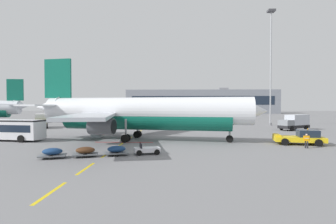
# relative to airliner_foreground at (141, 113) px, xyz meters

# --- Properties ---
(ground) EXTENTS (400.00, 400.00, 0.00)m
(ground) POSITION_rel_airliner_foreground_xyz_m (19.94, 15.67, -3.95)
(ground) COLOR slate
(apron_paint_markings) EXTENTS (8.00, 93.92, 0.01)m
(apron_paint_markings) POSITION_rel_airliner_foreground_xyz_m (-2.06, 11.46, -3.95)
(apron_paint_markings) COLOR yellow
(apron_paint_markings) RESTS_ON ground
(airliner_foreground) EXTENTS (34.76, 34.18, 12.20)m
(airliner_foreground) POSITION_rel_airliner_foreground_xyz_m (0.00, 0.00, 0.00)
(airliner_foreground) COLOR white
(airliner_foreground) RESTS_ON ground
(pushback_tug) EXTENTS (6.42, 4.04, 2.08)m
(pushback_tug) POSITION_rel_airliner_foreground_xyz_m (21.14, -3.46, -3.05)
(pushback_tug) COLOR yellow
(pushback_tug) RESTS_ON ground
(apron_shuttle_bus) EXTENTS (12.30, 4.60, 3.00)m
(apron_shuttle_bus) POSITION_rel_airliner_foreground_xyz_m (-19.82, -1.06, -2.20)
(apron_shuttle_bus) COLOR silver
(apron_shuttle_bus) RESTS_ON ground
(catering_truck) EXTENTS (5.33, 7.32, 3.14)m
(catering_truck) POSITION_rel_airliner_foreground_xyz_m (-25.52, 20.26, -2.30)
(catering_truck) COLOR black
(catering_truck) RESTS_ON ground
(fuel_service_truck) EXTENTS (7.25, 5.63, 3.14)m
(fuel_service_truck) POSITION_rel_airliner_foreground_xyz_m (29.27, 16.91, -2.30)
(fuel_service_truck) COLOR black
(fuel_service_truck) RESTS_ON ground
(baggage_train) EXTENTS (11.55, 4.66, 1.14)m
(baggage_train) POSITION_rel_airliner_foreground_xyz_m (-2.30, -12.20, -3.42)
(baggage_train) COLOR silver
(baggage_train) RESTS_ON ground
(ground_crew_worker) EXTENTS (0.66, 0.34, 1.70)m
(ground_crew_worker) POSITION_rel_airliner_foreground_xyz_m (20.41, -6.53, -2.98)
(ground_crew_worker) COLOR #232328
(ground_crew_worker) RESTS_ON ground
(uld_cargo_container) EXTENTS (1.66, 1.62, 1.60)m
(uld_cargo_container) POSITION_rel_airliner_foreground_xyz_m (-7.62, 3.48, -3.15)
(uld_cargo_container) COLOR #B7BCC6
(uld_cargo_container) RESTS_ON ground
(apron_light_mast_far) EXTENTS (1.80, 1.80, 29.14)m
(apron_light_mast_far) POSITION_rel_airliner_foreground_xyz_m (28.82, 29.85, 13.83)
(apron_light_mast_far) COLOR slate
(apron_light_mast_far) RESTS_ON ground
(terminal_satellite) EXTENTS (97.28, 19.30, 16.71)m
(terminal_satellite) POSITION_rel_airliner_foreground_xyz_m (20.97, 137.99, 3.62)
(terminal_satellite) COLOR gray
(terminal_satellite) RESTS_ON ground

